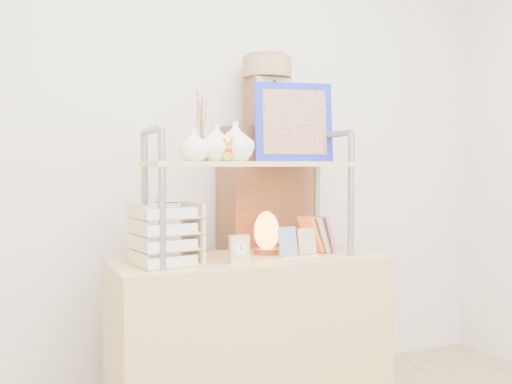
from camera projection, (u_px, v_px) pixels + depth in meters
desk at (249, 341)px, 2.54m from camera, size 1.20×0.50×0.75m
cabinet at (265, 258)px, 2.96m from camera, size 0.46×0.26×1.35m
hutch at (245, 155)px, 2.51m from camera, size 0.91×0.34×0.80m
letter_tray at (167, 238)px, 2.31m from camera, size 0.26×0.25×0.28m
salt_lamp at (266, 232)px, 2.60m from camera, size 0.13×0.12×0.20m
desk_clock at (239, 249)px, 2.36m from camera, size 0.08×0.04×0.12m
postcard_stand at (297, 248)px, 2.51m from camera, size 0.19×0.07×0.14m
drawer_chest at (267, 103)px, 2.90m from camera, size 0.20×0.16×0.25m
woven_basket at (267, 68)px, 2.90m from camera, size 0.25×0.25×0.10m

